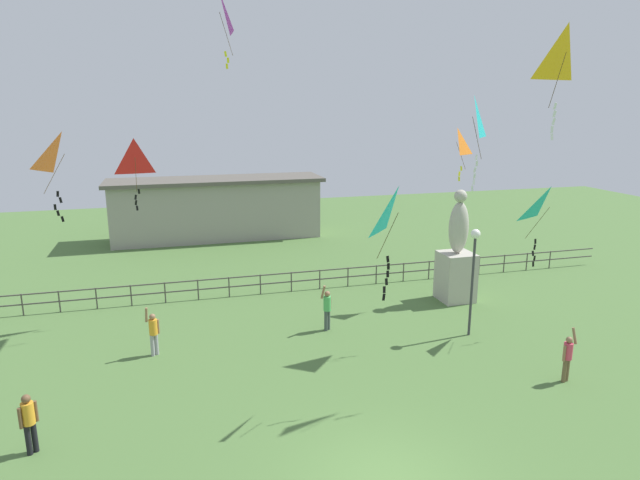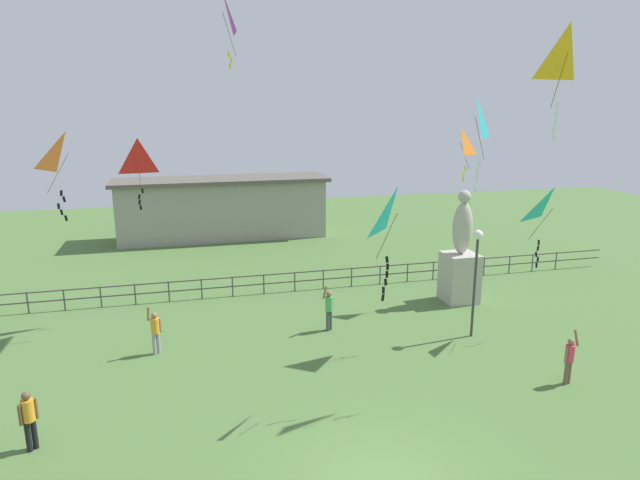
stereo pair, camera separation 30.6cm
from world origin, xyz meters
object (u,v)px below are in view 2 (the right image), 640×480
(person_1, at_px, (29,417))
(kite_4, at_px, (461,144))
(kite_1, at_px, (397,216))
(person_3, at_px, (329,307))
(kite_5, at_px, (552,210))
(person_2, at_px, (155,330))
(person_0, at_px, (569,357))
(statue_monument, at_px, (460,263))
(kite_7, at_px, (475,120))
(kite_0, at_px, (68,156))
(kite_3, at_px, (139,158))
(kite_6, at_px, (223,14))
(kite_8, at_px, (568,54))
(lamppost, at_px, (476,259))

(person_1, distance_m, kite_4, 18.60)
(kite_1, bearing_deg, person_3, 93.01)
(person_1, height_order, kite_5, kite_5)
(person_2, bearing_deg, person_0, -23.43)
(person_0, height_order, person_2, person_2)
(statue_monument, distance_m, kite_7, 7.56)
(kite_0, height_order, kite_4, kite_4)
(kite_3, distance_m, kite_4, 13.31)
(kite_7, bearing_deg, person_3, 158.81)
(person_3, bearing_deg, person_2, -175.49)
(person_1, height_order, kite_1, kite_1)
(person_3, relative_size, kite_6, 0.68)
(kite_6, relative_size, kite_8, 0.87)
(person_2, relative_size, kite_3, 0.65)
(person_0, bearing_deg, kite_8, 154.61)
(kite_4, relative_size, kite_6, 0.80)
(kite_7, bearing_deg, kite_3, 156.90)
(kite_3, height_order, kite_8, kite_8)
(kite_4, height_order, kite_8, kite_8)
(statue_monument, height_order, person_0, statue_monument)
(statue_monument, distance_m, kite_5, 5.67)
(kite_0, xyz_separation_m, kite_4, (15.43, 1.05, 0.09))
(person_2, xyz_separation_m, kite_3, (-0.35, 3.63, 5.70))
(person_3, bearing_deg, kite_3, 155.61)
(lamppost, xyz_separation_m, kite_1, (-4.84, -3.86, 2.61))
(kite_4, bearing_deg, kite_3, 175.54)
(kite_0, xyz_separation_m, kite_8, (14.35, -6.64, 3.05))
(kite_6, bearing_deg, person_2, -134.03)
(person_1, xyz_separation_m, person_3, (9.43, 5.56, 0.01))
(lamppost, bearing_deg, kite_6, 151.86)
(person_1, bearing_deg, kite_6, 53.96)
(statue_monument, height_order, kite_0, kite_0)
(person_0, xyz_separation_m, kite_6, (-9.63, 8.70, 11.06))
(statue_monument, xyz_separation_m, kite_4, (-0.19, 0.28, 5.26))
(kite_0, xyz_separation_m, kite_3, (2.17, 2.08, -0.33))
(kite_0, relative_size, kite_6, 1.05)
(kite_5, bearing_deg, person_2, 170.87)
(lamppost, relative_size, kite_7, 1.25)
(person_2, bearing_deg, kite_7, -6.74)
(statue_monument, relative_size, lamppost, 1.21)
(person_3, distance_m, kite_3, 9.43)
(statue_monument, bearing_deg, person_0, -92.85)
(person_0, bearing_deg, person_1, 178.30)
(person_0, bearing_deg, kite_0, 155.14)
(kite_5, xyz_separation_m, kite_8, (-2.22, -2.84, 5.02))
(kite_0, bearing_deg, kite_8, -24.83)
(kite_3, bearing_deg, person_3, -24.39)
(kite_0, relative_size, kite_8, 0.91)
(person_2, distance_m, kite_5, 14.81)
(kite_5, bearing_deg, person_0, -112.52)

